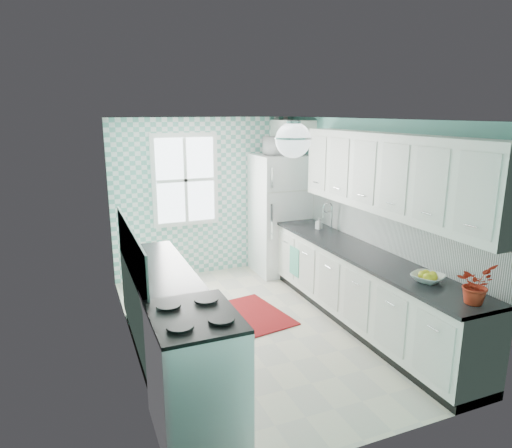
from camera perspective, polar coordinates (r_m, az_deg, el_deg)
name	(u,v)px	position (r m, az deg, el deg)	size (l,w,h in m)	color
floor	(260,328)	(5.76, 0.50, -12.86)	(3.00, 4.40, 0.02)	beige
ceiling	(260,118)	(5.14, 0.56, 13.06)	(3.00, 4.40, 0.02)	white
wall_back	(207,197)	(7.35, -6.19, 3.37)	(3.00, 0.02, 2.50)	#6AB9AB
wall_front	(378,300)	(3.49, 14.95, -9.11)	(3.00, 0.02, 2.50)	#6AB9AB
wall_left	(127,243)	(4.95, -15.81, -2.30)	(0.02, 4.40, 2.50)	#6AB9AB
wall_right	(368,218)	(6.05, 13.83, 0.74)	(0.02, 4.40, 2.50)	#6AB9AB
accent_wall	(207,197)	(7.33, -6.14, 3.34)	(3.00, 0.01, 2.50)	#6BB4A3
window	(185,180)	(7.17, -8.84, 5.44)	(1.04, 0.05, 1.44)	white
backsplash_right	(386,229)	(5.74, 15.95, -0.66)	(0.02, 3.60, 0.51)	white
backsplash_left	(131,250)	(4.89, -15.41, -3.13)	(0.02, 2.15, 0.51)	white
upper_cabinets_right	(391,174)	(5.36, 16.47, 5.99)	(0.33, 3.20, 0.90)	white
upper_cabinet_fridge	(291,133)	(7.36, 4.41, 11.26)	(0.40, 0.74, 0.40)	white
ceiling_light	(293,140)	(4.43, 4.66, 10.45)	(0.34, 0.34, 0.35)	silver
base_cabinets_right	(363,290)	(5.80, 13.19, -8.08)	(0.60, 3.60, 0.90)	white
countertop_right	(364,254)	(5.64, 13.33, -3.67)	(0.63, 3.60, 0.04)	black
base_cabinets_left	(162,312)	(5.19, -11.67, -10.69)	(0.60, 2.15, 0.90)	white
countertop_left	(161,271)	(5.02, -11.77, -5.78)	(0.63, 2.15, 0.04)	black
fridge	(280,214)	(7.41, 3.06, 1.23)	(0.84, 0.83, 1.92)	white
stove	(196,372)	(3.91, -7.49, -17.87)	(0.68, 0.85, 1.03)	white
sink	(319,232)	(6.52, 7.91, -0.94)	(0.56, 0.47, 0.53)	silver
rug	(251,315)	(6.06, -0.59, -11.28)	(0.78, 1.11, 0.02)	maroon
dish_towel	(294,262)	(6.62, 4.83, -4.70)	(0.02, 0.28, 0.41)	#6DB4A7
fruit_bowl	(428,278)	(4.87, 20.68, -6.32)	(0.31, 0.31, 0.08)	silver
potted_plant	(475,284)	(4.46, 25.71, -6.75)	(0.32, 0.28, 0.36)	#B31E34
soap_bottle	(319,223)	(6.61, 7.86, 0.09)	(0.07, 0.08, 0.16)	#A0ABB2
microwave	(281,146)	(7.25, 3.17, 9.75)	(0.50, 0.34, 0.28)	white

